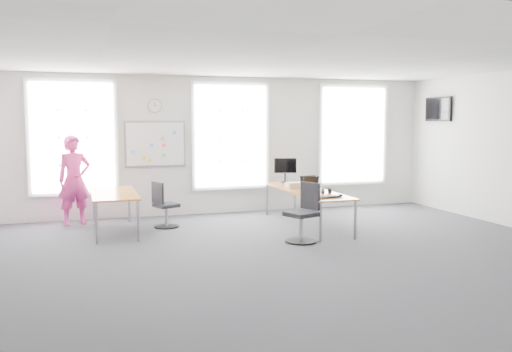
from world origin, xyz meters
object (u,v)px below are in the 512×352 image
object	(u,v)px
chair_right	(304,216)
monitor	(285,168)
headphones	(326,191)
person	(74,180)
desk_right	(306,192)
keyboard	(327,197)
chair_left	(164,208)
desk_left	(114,196)

from	to	relation	value
chair_right	monitor	xyz separation A→B (m)	(0.62, 2.51, 0.59)
headphones	person	bearing A→B (deg)	149.26
desk_right	keyboard	distance (m)	1.12
person	keyboard	world-z (taller)	person
headphones	chair_left	bearing A→B (deg)	150.34
chair_left	desk_left	bearing A→B (deg)	73.03
chair_right	person	size ratio (longest dim) A/B	0.57
desk_right	desk_left	world-z (taller)	desk_left
chair_right	chair_left	size ratio (longest dim) A/B	1.13
keyboard	headphones	world-z (taller)	headphones
desk_left	headphones	size ratio (longest dim) A/B	11.10
desk_left	monitor	bearing A→B (deg)	10.49
keyboard	desk_left	bearing A→B (deg)	135.36
person	keyboard	size ratio (longest dim) A/B	3.74
chair_left	headphones	world-z (taller)	chair_left
desk_left	person	size ratio (longest dim) A/B	1.13
person	keyboard	bearing A→B (deg)	-49.35
desk_right	chair_left	distance (m)	2.76
chair_right	monitor	size ratio (longest dim) A/B	1.89
chair_left	desk_right	bearing A→B (deg)	-126.16
chair_right	headphones	world-z (taller)	chair_right
desk_right	chair_right	bearing A→B (deg)	-114.62
person	monitor	xyz separation A→B (m)	(4.32, -0.27, 0.14)
person	headphones	xyz separation A→B (m)	(4.41, -2.13, -0.13)
desk_left	keyboard	size ratio (longest dim) A/B	4.23
monitor	desk_left	bearing A→B (deg)	-151.46
desk_right	monitor	size ratio (longest dim) A/B	5.47
chair_left	headphones	bearing A→B (deg)	-137.29
desk_right	desk_left	size ratio (longest dim) A/B	1.46
desk_right	headphones	bearing A→B (deg)	-79.42
desk_left	monitor	world-z (taller)	monitor
person	headphones	distance (m)	4.90
monitor	headphones	bearing A→B (deg)	-69.15
desk_left	desk_right	bearing A→B (deg)	-8.77
desk_right	headphones	distance (m)	0.66
desk_right	person	size ratio (longest dim) A/B	1.65
person	headphones	size ratio (longest dim) A/B	9.81
chair_right	chair_left	bearing A→B (deg)	-152.99
desk_right	headphones	world-z (taller)	headphones
desk_right	person	bearing A→B (deg)	160.84
desk_right	desk_left	distance (m)	3.63
desk_left	headphones	xyz separation A→B (m)	(3.71, -1.19, 0.09)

